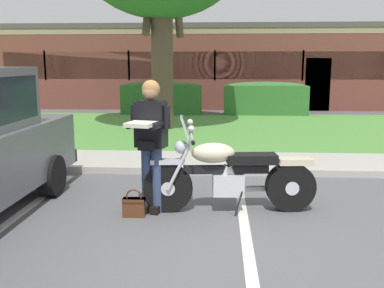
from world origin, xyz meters
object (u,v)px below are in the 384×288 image
Objects in this scene: rider_person at (150,136)px; hedge_left at (162,97)px; motorcycle at (236,175)px; hedge_center_left at (265,98)px; handbag at (134,205)px; brick_building at (216,66)px.

rider_person reaches higher than hedge_left.
motorcycle is 0.75× the size of hedge_center_left.
handbag is at bearing -84.43° from hedge_left.
handbag is (-1.28, -0.30, -0.34)m from motorcycle.
motorcycle reaches higher than hedge_center_left.
brick_building reaches higher than motorcycle.
rider_person is 0.90m from handbag.
hedge_center_left is (1.45, 10.59, 0.16)m from motorcycle.
hedge_center_left is at bearing 82.19° from motorcycle.
rider_person is at bearing -173.94° from motorcycle.
handbag is at bearing -92.97° from brick_building.
motorcycle is 1.21m from rider_person.
brick_building reaches higher than hedge_left.
hedge_center_left is 0.14× the size of brick_building.
brick_building is at bearing 107.62° from hedge_center_left.
hedge_left is at bearing 96.70° from rider_person.
brick_building reaches higher than hedge_center_left.
motorcycle is 16.52m from brick_building.
hedge_center_left is at bearing -72.38° from brick_building.
hedge_left reaches higher than handbag.
brick_building is (0.67, 16.58, 0.74)m from rider_person.
hedge_left is (-1.06, 10.90, 0.51)m from handbag.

